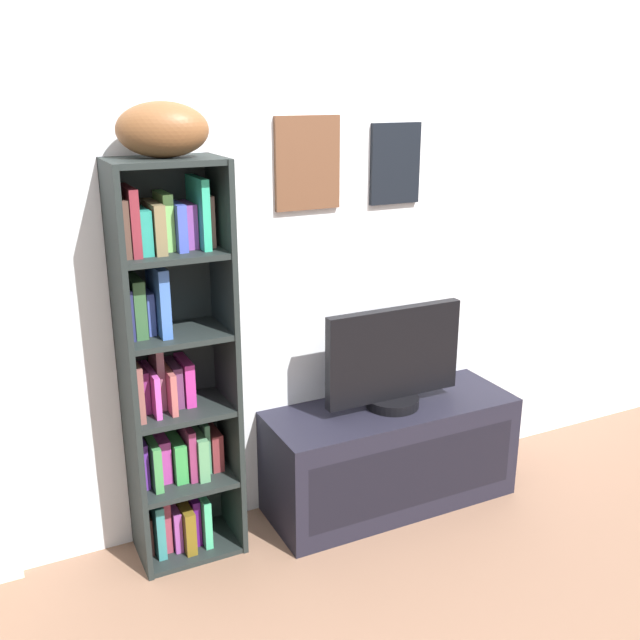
# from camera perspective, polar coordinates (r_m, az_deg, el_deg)

# --- Properties ---
(back_wall) EXTENTS (4.80, 0.08, 2.44)m
(back_wall) POSITION_cam_1_polar(r_m,az_deg,el_deg) (2.80, -1.65, 8.22)
(back_wall) COLOR silver
(back_wall) RESTS_ON ground
(bookshelf) EXTENTS (0.38, 0.27, 1.48)m
(bookshelf) POSITION_cam_1_polar(r_m,az_deg,el_deg) (2.64, -11.71, -4.35)
(bookshelf) COLOR black
(bookshelf) RESTS_ON ground
(football) EXTENTS (0.34, 0.26, 0.18)m
(football) POSITION_cam_1_polar(r_m,az_deg,el_deg) (2.43, -12.41, 14.54)
(football) COLOR brown
(football) RESTS_ON bookshelf
(tv_stand) EXTENTS (1.05, 0.39, 0.45)m
(tv_stand) POSITION_cam_1_polar(r_m,az_deg,el_deg) (3.09, 5.64, -10.57)
(tv_stand) COLOR black
(tv_stand) RESTS_ON ground
(television) EXTENTS (0.60, 0.22, 0.42)m
(television) POSITION_cam_1_polar(r_m,az_deg,el_deg) (2.91, 5.88, -3.19)
(television) COLOR black
(television) RESTS_ON tv_stand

